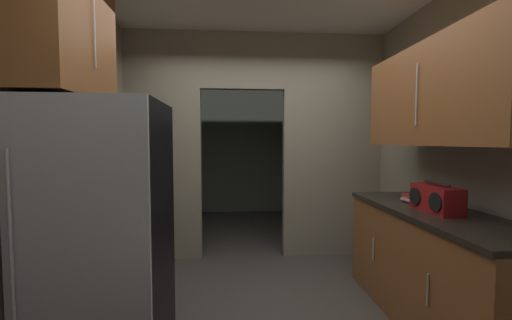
{
  "coord_description": "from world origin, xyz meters",
  "views": [
    {
      "loc": [
        -0.3,
        -2.47,
        1.46
      ],
      "look_at": [
        -0.07,
        0.61,
        1.28
      ],
      "focal_mm": 22.4,
      "sensor_mm": 36.0,
      "label": 1
    }
  ],
  "objects": [
    {
      "name": "refrigerator",
      "position": [
        -1.17,
        -0.27,
        0.86
      ],
      "size": [
        0.8,
        0.78,
        1.73
      ],
      "color": "black",
      "rests_on": "ground"
    },
    {
      "name": "book_stack",
      "position": [
        1.28,
        0.21,
        0.96
      ],
      "size": [
        0.14,
        0.15,
        0.08
      ],
      "color": "#8C3893",
      "rests_on": "lower_cabinet_run"
    },
    {
      "name": "upper_cabinet_counterside",
      "position": [
        1.28,
        -0.12,
        1.82
      ],
      "size": [
        0.36,
        1.65,
        0.78
      ],
      "color": "brown"
    },
    {
      "name": "upper_cabinet_fridgeside",
      "position": [
        -1.42,
        -0.17,
        2.27
      ],
      "size": [
        0.36,
        0.88,
        1.02
      ],
      "color": "brown"
    },
    {
      "name": "kitchen_partition",
      "position": [
        0.05,
        1.54,
        1.51
      ],
      "size": [
        3.19,
        0.12,
        2.8
      ],
      "color": "gray",
      "rests_on": "ground"
    },
    {
      "name": "adjoining_room_shell",
      "position": [
        0.0,
        3.35,
        1.4
      ],
      "size": [
        3.19,
        2.68,
        2.8
      ],
      "color": "gray",
      "rests_on": "ground"
    },
    {
      "name": "boombox",
      "position": [
        1.25,
        -0.17,
        1.02
      ],
      "size": [
        0.19,
        0.42,
        0.23
      ],
      "color": "maroon",
      "rests_on": "lower_cabinet_run"
    },
    {
      "name": "kitchen_flank_left",
      "position": [
        -1.65,
        -0.48,
        1.4
      ],
      "size": [
        0.1,
        4.04,
        2.8
      ],
      "primitive_type": "cube",
      "color": "gray",
      "rests_on": "ground"
    },
    {
      "name": "lower_cabinet_run",
      "position": [
        1.28,
        -0.12,
        0.46
      ],
      "size": [
        0.63,
        1.83,
        0.92
      ],
      "color": "brown",
      "rests_on": "ground"
    }
  ]
}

